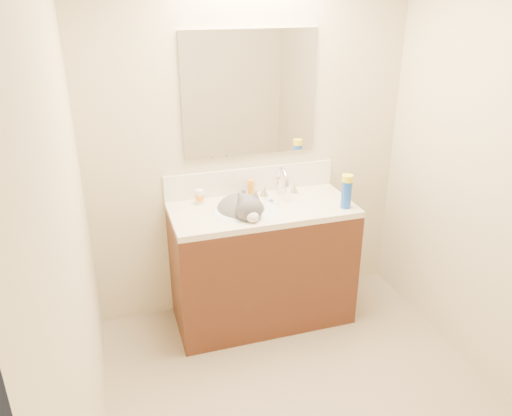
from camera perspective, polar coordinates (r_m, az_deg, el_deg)
room_shell at (r=2.18m, az=8.83°, el=5.40°), size 2.24×2.54×2.52m
vanity_cabinet at (r=3.46m, az=0.71°, el=-6.70°), size 1.20×0.55×0.82m
counter_slab at (r=3.26m, az=0.74°, el=-0.18°), size 1.20×0.55×0.04m
basin at (r=3.22m, az=-1.13°, el=-1.46°), size 0.45×0.36×0.14m
faucet at (r=3.39m, az=2.93°, el=2.73°), size 0.28×0.20×0.21m
cat at (r=3.21m, az=-1.52°, el=-0.50°), size 0.38×0.46×0.34m
backsplash at (r=3.45m, az=-0.60°, el=3.19°), size 1.20×0.02×0.18m
mirror at (r=3.29m, az=-0.65°, el=12.86°), size 0.90×0.02×0.80m
pill_bottle at (r=3.30m, az=-6.45°, el=1.29°), size 0.07×0.07×0.10m
pill_label at (r=3.30m, az=-6.45°, el=1.23°), size 0.08×0.08×0.04m
silver_jar at (r=3.39m, az=-1.35°, el=1.75°), size 0.06×0.06×0.06m
amber_bottle at (r=3.41m, az=-0.56°, el=2.35°), size 0.06×0.06×0.11m
toothbrush at (r=3.33m, az=1.83°, el=0.79°), size 0.08×0.13×0.01m
toothbrush_head at (r=3.32m, az=1.83°, el=0.85°), size 0.03×0.03×0.02m
spray_can at (r=3.26m, az=10.28°, el=1.54°), size 0.08×0.08×0.18m
spray_cap at (r=3.22m, az=10.43°, el=3.36°), size 0.08×0.08×0.04m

